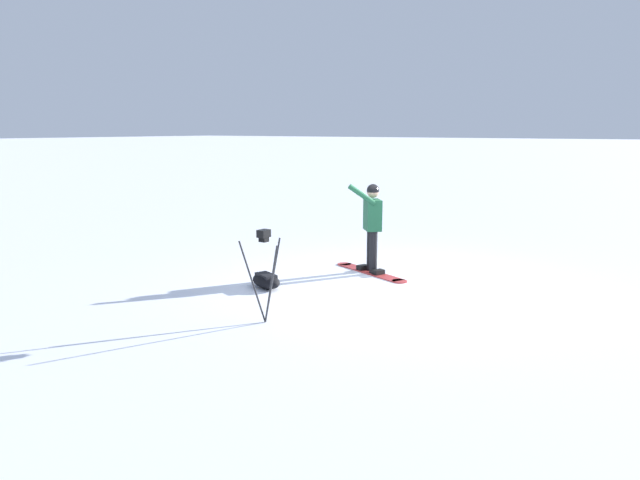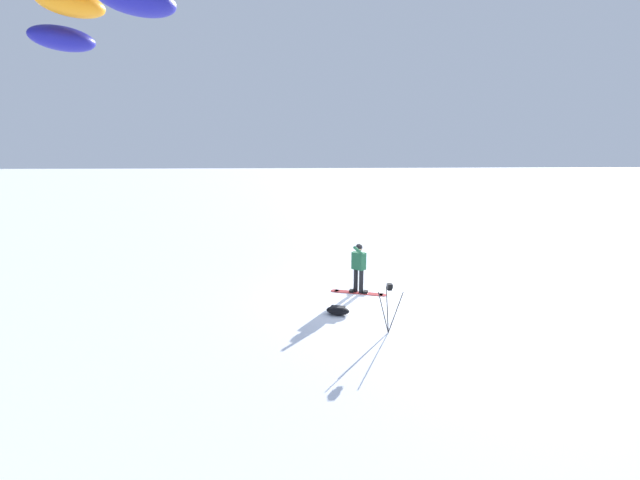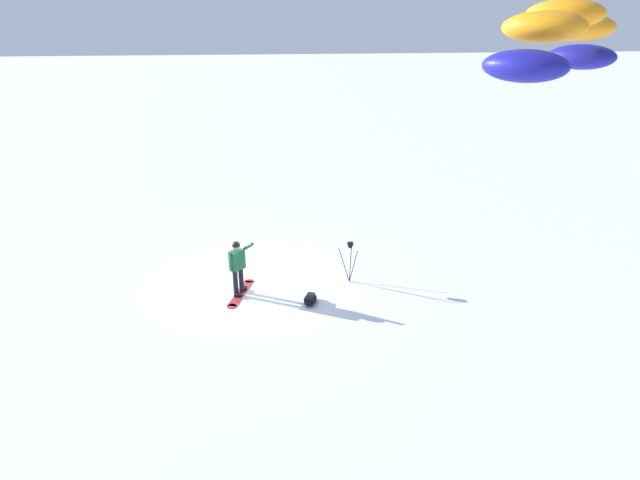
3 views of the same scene
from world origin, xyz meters
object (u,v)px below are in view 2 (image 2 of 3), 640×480
Objects in this scene: traction_kite at (92,0)px; camera_tripod at (389,298)px; snowboarder at (359,264)px; snowboard at (358,292)px; gear_bag_large at (338,310)px.

traction_kite is 2.87× the size of camera_tripod.
traction_kite is at bearing -136.95° from snowboarder.
traction_kite is (-5.49, -5.08, 6.82)m from snowboard.
camera_tripod is at bearing -87.05° from snowboard.
snowboarder is 1.28× the size of camera_tripod.
camera_tripod reaches higher than snowboard.
camera_tripod is at bearing 18.31° from traction_kite.
snowboard is 2.07m from gear_bag_large.
snowboard is (0.01, -0.04, -0.94)m from snowboarder.
snowboard is at bearing -81.62° from snowboarder.
gear_bag_large is at bearing -115.74° from snowboarder.
camera_tripod is (0.17, -3.21, 0.89)m from snowboard.
snowboard is 0.47× the size of traction_kite.
gear_bag_large is at bearing -116.42° from snowboard.
snowboarder is at bearing 98.38° from snowboard.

